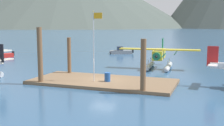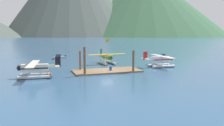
{
  "view_description": "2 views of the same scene",
  "coord_description": "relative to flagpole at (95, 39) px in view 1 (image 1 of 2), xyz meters",
  "views": [
    {
      "loc": [
        10.48,
        -25.86,
        5.84
      ],
      "look_at": [
        0.47,
        1.39,
        1.87
      ],
      "focal_mm": 45.29,
      "sensor_mm": 36.0,
      "label": 1
    },
    {
      "loc": [
        -14.54,
        -45.15,
        8.28
      ],
      "look_at": [
        1.44,
        0.73,
        1.7
      ],
      "focal_mm": 35.79,
      "sensor_mm": 36.0,
      "label": 2
    }
  ],
  "objects": [
    {
      "name": "flagpole",
      "position": [
        0.0,
        0.0,
        0.0
      ],
      "size": [
        0.95,
        0.1,
        6.82
      ],
      "color": "silver",
      "rests_on": "dock_platform"
    },
    {
      "name": "ground_plane",
      "position": [
        0.48,
        0.85,
        -4.49
      ],
      "size": [
        1200.0,
        1200.0,
        0.0
      ],
      "primitive_type": "plane",
      "color": "#2D5175"
    },
    {
      "name": "piling_near_right",
      "position": [
        5.35,
        -2.14,
        -2.15
      ],
      "size": [
        0.47,
        0.47,
        4.67
      ],
      "primitive_type": "cylinder",
      "color": "brown",
      "rests_on": "ground"
    },
    {
      "name": "seaplane_yellow_bow_right",
      "position": [
        4.02,
        11.96,
        -2.91
      ],
      "size": [
        10.47,
        7.97,
        3.84
      ],
      "color": "#B7BABF",
      "rests_on": "ground"
    },
    {
      "name": "boat_grey_open_north",
      "position": [
        -6.81,
        28.43,
        -4.0
      ],
      "size": [
        4.57,
        3.08,
        1.5
      ],
      "color": "gray",
      "rests_on": "ground"
    },
    {
      "name": "fuel_drum",
      "position": [
        1.17,
        0.35,
        -3.75
      ],
      "size": [
        0.62,
        0.62,
        0.88
      ],
      "color": "#1E4C99",
      "rests_on": "dock_platform"
    },
    {
      "name": "piling_far_left",
      "position": [
        -4.76,
        3.53,
        -2.3
      ],
      "size": [
        0.43,
        0.43,
        4.37
      ],
      "primitive_type": "cylinder",
      "color": "brown",
      "rests_on": "ground"
    },
    {
      "name": "piling_near_left",
      "position": [
        -4.94,
        -1.93,
        -1.69
      ],
      "size": [
        0.49,
        0.49,
        5.6
      ],
      "primitive_type": "cylinder",
      "color": "brown",
      "rests_on": "ground"
    },
    {
      "name": "boat_red_open_west",
      "position": [
        -24.85,
        14.78,
        -4.0
      ],
      "size": [
        3.35,
        4.42,
        1.5
      ],
      "color": "#B2231E",
      "rests_on": "ground"
    },
    {
      "name": "dock_platform",
      "position": [
        0.48,
        0.85,
        -4.34
      ],
      "size": [
        14.38,
        6.55,
        0.3
      ],
      "primitive_type": "cube",
      "color": "brown",
      "rests_on": "ground"
    }
  ]
}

